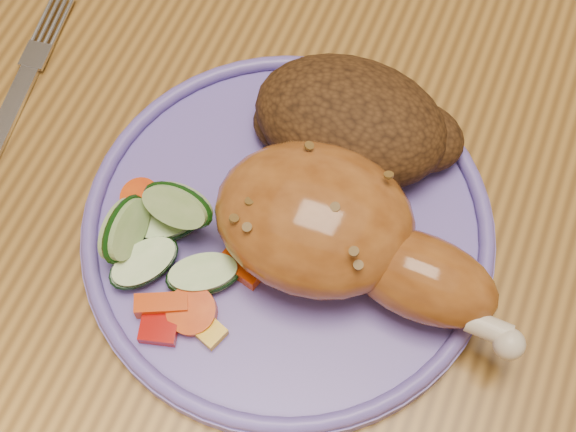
{
  "coord_description": "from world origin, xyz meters",
  "views": [
    {
      "loc": [
        0.06,
        -0.3,
        1.22
      ],
      "look_at": [
        -0.02,
        -0.11,
        0.78
      ],
      "focal_mm": 50.0,
      "sensor_mm": 36.0,
      "label": 1
    }
  ],
  "objects": [
    {
      "name": "plate",
      "position": [
        -0.02,
        -0.11,
        0.76
      ],
      "size": [
        0.26,
        0.26,
        0.01
      ],
      "primitive_type": "cylinder",
      "color": "#6755B7",
      "rests_on": "dining_table"
    },
    {
      "name": "dining_table",
      "position": [
        0.0,
        0.0,
        0.67
      ],
      "size": [
        0.9,
        1.4,
        0.75
      ],
      "color": "olive",
      "rests_on": "ground"
    },
    {
      "name": "fork",
      "position": [
        -0.23,
        -0.09,
        0.75
      ],
      "size": [
        0.04,
        0.16,
        0.0
      ],
      "color": "silver",
      "rests_on": "dining_table"
    },
    {
      "name": "chicken_leg",
      "position": [
        0.02,
        -0.11,
        0.79
      ],
      "size": [
        0.2,
        0.11,
        0.06
      ],
      "color": "#A15921",
      "rests_on": "plate"
    },
    {
      "name": "ground",
      "position": [
        0.0,
        0.0,
        0.0
      ],
      "size": [
        4.0,
        4.0,
        0.0
      ],
      "primitive_type": "plane",
      "color": "brown",
      "rests_on": "ground"
    },
    {
      "name": "rice_pilaf",
      "position": [
        -0.0,
        -0.03,
        0.78
      ],
      "size": [
        0.14,
        0.09,
        0.06
      ],
      "color": "#3F250F",
      "rests_on": "plate"
    },
    {
      "name": "vegetable_pile",
      "position": [
        -0.08,
        -0.15,
        0.78
      ],
      "size": [
        0.1,
        0.1,
        0.05
      ],
      "color": "#A50A05",
      "rests_on": "plate"
    },
    {
      "name": "plate_rim",
      "position": [
        -0.02,
        -0.11,
        0.77
      ],
      "size": [
        0.26,
        0.26,
        0.01
      ],
      "primitive_type": "torus",
      "color": "#6755B7",
      "rests_on": "plate"
    }
  ]
}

